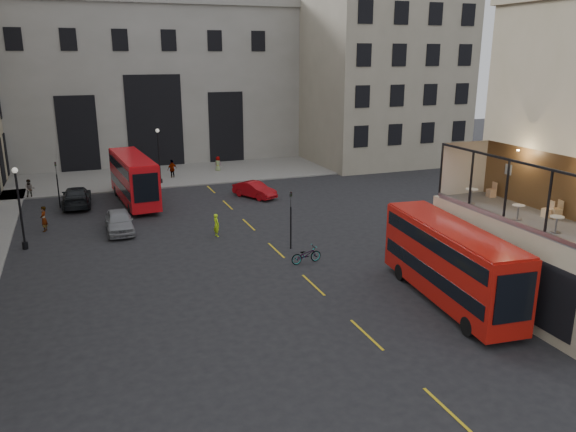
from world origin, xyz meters
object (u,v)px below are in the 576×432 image
object	(u,v)px
street_lamp_a	(21,213)
pedestrian_a	(30,189)
bus_far	(133,177)
cyclist	(216,225)
traffic_light_far	(57,179)
bus_near	(450,260)
pedestrian_e	(44,219)
cafe_table_near	(557,222)
car_b	(255,190)
pedestrian_c	(172,169)
street_lamp_b	(159,160)
pedestrian_d	(218,164)
bicycle	(306,255)
cafe_chair_c	(548,212)
pedestrian_b	(132,188)
cafe_table_far	(471,194)
car_a	(119,221)
traffic_light_near	(291,212)
car_c	(76,197)
cafe_table_mid	(518,210)
cafe_chair_d	(491,192)
cafe_chair_b	(556,213)

from	to	relation	value
street_lamp_a	pedestrian_a	bearing A→B (deg)	91.69
bus_far	cyclist	distance (m)	12.09
traffic_light_far	bus_near	world-z (taller)	bus_near
pedestrian_e	street_lamp_a	bearing A→B (deg)	-1.72
bus_near	cafe_table_near	distance (m)	5.41
bus_near	cafe_table_near	size ratio (longest dim) A/B	13.92
car_b	pedestrian_c	distance (m)	11.77
pedestrian_c	cafe_table_near	bearing A→B (deg)	78.23
traffic_light_far	cyclist	size ratio (longest dim) A/B	2.39
street_lamp_b	pedestrian_e	distance (m)	15.93
car_b	pedestrian_d	distance (m)	12.28
bicycle	pedestrian_e	world-z (taller)	pedestrian_e
pedestrian_a	cafe_chair_c	world-z (taller)	cafe_chair_c
bus_near	pedestrian_b	world-z (taller)	bus_near
street_lamp_a	bus_near	world-z (taller)	street_lamp_a
cafe_table_far	car_b	bearing A→B (deg)	101.78
car_a	cafe_table_far	xyz separation A→B (m)	(16.59, -16.45, 4.33)
bus_near	cafe_table_far	distance (m)	3.82
bus_far	pedestrian_e	size ratio (longest dim) A/B	5.63
bus_near	pedestrian_e	bearing A→B (deg)	134.25
traffic_light_near	car_b	distance (m)	13.92
bus_near	pedestrian_b	distance (m)	30.41
car_b	cyclist	xyz separation A→B (m)	(-5.73, -9.45, 0.11)
car_c	cafe_table_mid	distance (m)	34.54
cafe_table_mid	pedestrian_b	bearing A→B (deg)	116.65
pedestrian_c	cafe_chair_c	distance (m)	38.54
car_b	traffic_light_far	bearing A→B (deg)	143.41
traffic_light_far	street_lamp_b	bearing A→B (deg)	33.69
pedestrian_b	cyclist	bearing A→B (deg)	-108.06
car_a	cafe_table_mid	bearing A→B (deg)	-49.16
bicycle	pedestrian_a	size ratio (longest dim) A/B	1.15
street_lamp_a	cafe_chair_d	bearing A→B (deg)	-30.02
cafe_table_mid	cafe_chair_d	bearing A→B (deg)	65.45
car_a	cafe_table_near	distance (m)	27.91
car_b	pedestrian_c	xyz separation A→B (m)	(-5.38, 10.47, 0.26)
traffic_light_far	bus_near	bearing A→B (deg)	-54.89
pedestrian_b	cafe_table_mid	distance (m)	33.24
street_lamp_a	pedestrian_a	xyz separation A→B (m)	(-0.42, 14.20, -1.54)
pedestrian_a	cafe_table_mid	xyz separation A→B (m)	(23.12, -32.33, 4.22)
cyclist	cafe_table_far	xyz separation A→B (m)	(10.43, -13.12, 4.31)
cafe_table_mid	cafe_chair_b	bearing A→B (deg)	-12.55
cyclist	street_lamp_b	bearing A→B (deg)	-8.49
pedestrian_a	street_lamp_b	bearing A→B (deg)	6.45
cafe_chair_d	pedestrian_e	bearing A→B (deg)	142.79
car_a	cafe_chair_b	bearing A→B (deg)	-46.70
cafe_table_near	car_b	bearing A→B (deg)	99.98
street_lamp_a	pedestrian_e	bearing A→B (deg)	73.87
pedestrian_b	cafe_chair_d	size ratio (longest dim) A/B	2.22
car_a	car_c	bearing A→B (deg)	108.01
traffic_light_far	cafe_chair_c	size ratio (longest dim) A/B	4.74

